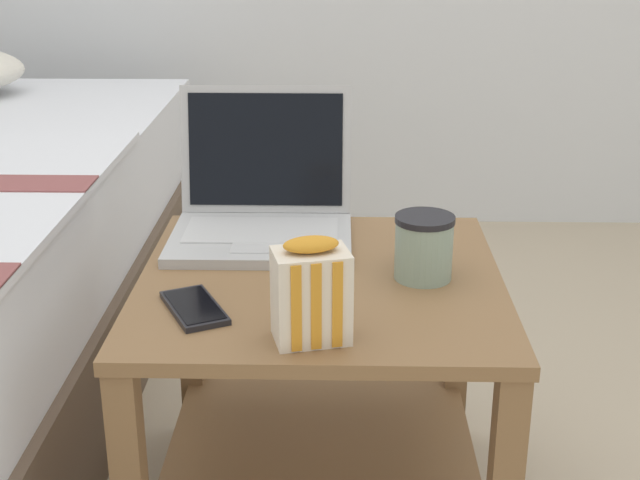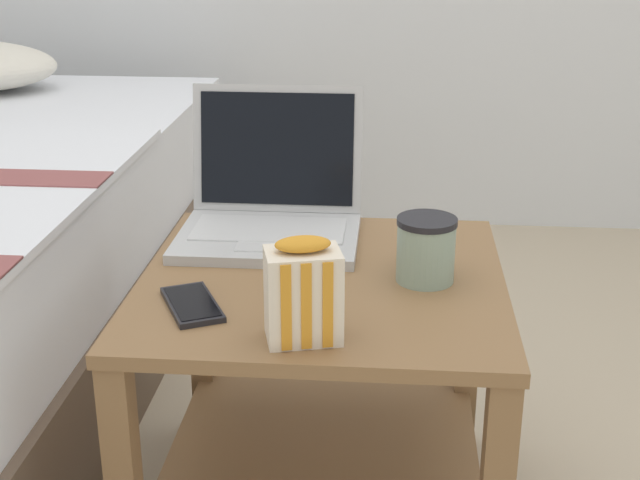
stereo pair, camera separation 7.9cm
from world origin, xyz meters
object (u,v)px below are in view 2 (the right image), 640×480
Objects in this scene: laptop at (271,208)px; cell_phone at (192,304)px; mug_front_left at (426,246)px; snack_bag at (303,293)px.

cell_phone is at bearing -103.11° from laptop.
laptop is 2.28× the size of mug_front_left.
snack_bag is 0.97× the size of cell_phone.
cell_phone is at bearing 153.63° from snack_bag.
laptop reaches higher than cell_phone.
snack_bag is at bearing -76.19° from laptop.
snack_bag is (0.10, -0.41, 0.02)m from laptop.
snack_bag is (-0.17, -0.22, 0.01)m from mug_front_left.
snack_bag is at bearing -127.93° from mug_front_left.
laptop reaches higher than mug_front_left.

